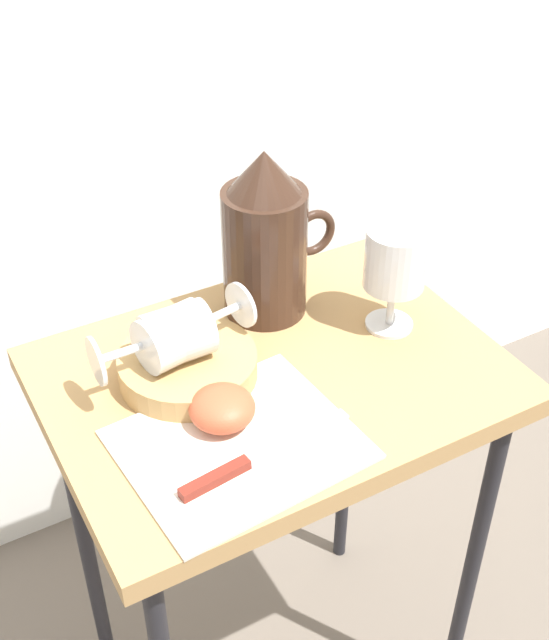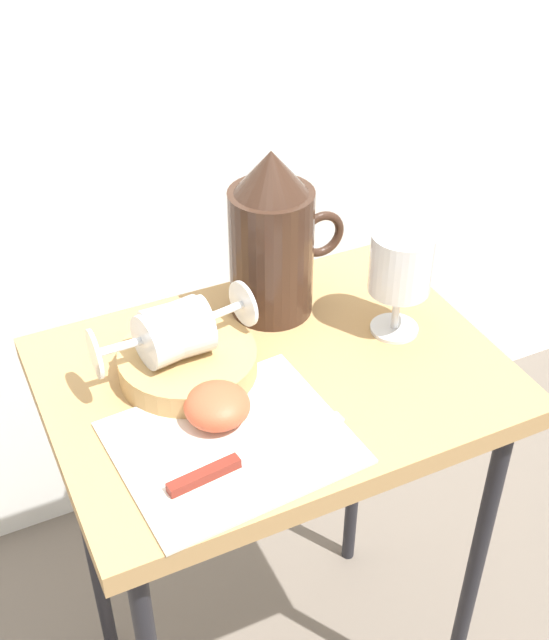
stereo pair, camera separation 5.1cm
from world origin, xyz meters
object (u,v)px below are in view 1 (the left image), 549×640
table (274,416)px  wine_glass_tipped_far (177,334)px  knife (242,465)px  basket_tray (188,366)px  apple_half_left (222,408)px  pitcher (265,249)px  wine_glass_upright (395,264)px  wine_glass_tipped_near (173,336)px

table → wine_glass_tipped_far: size_ratio=4.60×
knife → basket_tray: bearing=85.5°
table → apple_half_left: size_ratio=9.06×
basket_tray → pitcher: bearing=28.1°
table → wine_glass_tipped_far: wine_glass_tipped_far is taller
wine_glass_upright → wine_glass_tipped_near: wine_glass_upright is taller
pitcher → basket_tray: bearing=-151.9°
pitcher → apple_half_left: pitcher is taller
basket_tray → wine_glass_tipped_far: bearing=165.3°
knife → wine_glass_upright: bearing=25.1°
wine_glass_upright → wine_glass_tipped_far: 0.29m
pitcher → wine_glass_tipped_far: (-0.16, -0.08, -0.03)m
table → knife: (-0.11, -0.13, 0.09)m
basket_tray → wine_glass_tipped_near: bearing=173.5°
basket_tray → apple_half_left: apple_half_left is taller
wine_glass_upright → knife: wine_glass_upright is taller
pitcher → wine_glass_tipped_far: 0.18m
wine_glass_tipped_near → wine_glass_tipped_far: (0.01, 0.00, -0.00)m
wine_glass_tipped_near → apple_half_left: 0.11m
knife → apple_half_left: bearing=79.9°
wine_glass_tipped_far → wine_glass_upright: bearing=-7.1°
table → pitcher: pitcher is taller
wine_glass_tipped_far → knife: (-0.00, -0.17, -0.06)m
table → wine_glass_upright: (0.18, 0.01, 0.18)m
wine_glass_tipped_near → wine_glass_tipped_far: size_ratio=0.94×
apple_half_left → knife: 0.08m
wine_glass_tipped_near → apple_half_left: (0.02, -0.10, -0.04)m
wine_glass_tipped_far → apple_half_left: wine_glass_tipped_far is taller
wine_glass_tipped_far → knife: bearing=-91.2°
basket_tray → knife: basket_tray is taller
apple_half_left → pitcher: bearing=49.0°
basket_tray → wine_glass_tipped_near: size_ratio=1.20×
pitcher → knife: 0.32m
wine_glass_upright → pitcher: bearing=137.2°
wine_glass_upright → knife: size_ratio=0.66×
wine_glass_upright → wine_glass_tipped_far: bearing=172.9°
apple_half_left → basket_tray: bearing=90.0°
basket_tray → wine_glass_upright: (0.28, -0.03, 0.08)m
basket_tray → wine_glass_tipped_far: wine_glass_tipped_far is taller
apple_half_left → knife: bearing=-100.1°
wine_glass_upright → knife: (-0.29, -0.14, -0.09)m
wine_glass_tipped_near → apple_half_left: wine_glass_tipped_near is taller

